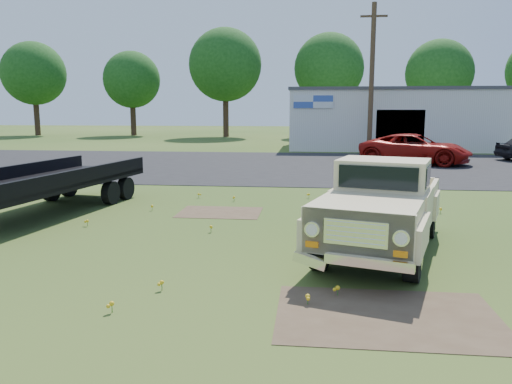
{
  "coord_description": "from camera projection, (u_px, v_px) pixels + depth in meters",
  "views": [
    {
      "loc": [
        0.43,
        -9.54,
        2.79
      ],
      "look_at": [
        -0.74,
        1.0,
        1.0
      ],
      "focal_mm": 35.0,
      "sensor_mm": 36.0,
      "label": 1
    }
  ],
  "objects": [
    {
      "name": "treeline_d",
      "position": [
        329.0,
        68.0,
        48.24
      ],
      "size": [
        6.72,
        6.72,
        10.0
      ],
      "color": "#382519",
      "rests_on": "ground"
    },
    {
      "name": "ground",
      "position": [
        287.0,
        251.0,
        9.86
      ],
      "size": [
        140.0,
        140.0,
        0.0
      ],
      "primitive_type": "plane",
      "color": "#294817",
      "rests_on": "ground"
    },
    {
      "name": "dirt_patch_a",
      "position": [
        387.0,
        317.0,
        6.76
      ],
      "size": [
        3.0,
        2.0,
        0.01
      ],
      "primitive_type": "cube",
      "color": "#4D3A29",
      "rests_on": "ground"
    },
    {
      "name": "asphalt_lot",
      "position": [
        302.0,
        166.0,
        24.56
      ],
      "size": [
        90.0,
        14.0,
        0.02
      ],
      "primitive_type": "cube",
      "color": "black",
      "rests_on": "ground"
    },
    {
      "name": "flatbed_trailer",
      "position": [
        45.0,
        177.0,
        13.34
      ],
      "size": [
        3.44,
        7.37,
        1.93
      ],
      "primitive_type": null,
      "rotation": [
        0.0,
        0.0,
        -0.16
      ],
      "color": "black",
      "rests_on": "ground"
    },
    {
      "name": "treeline_a",
      "position": [
        34.0,
        74.0,
        51.06
      ],
      "size": [
        6.4,
        6.4,
        9.52
      ],
      "color": "#382519",
      "rests_on": "ground"
    },
    {
      "name": "utility_pole_mid",
      "position": [
        372.0,
        78.0,
        30.22
      ],
      "size": [
        1.6,
        0.3,
        9.0
      ],
      "color": "#3F2B1D",
      "rests_on": "ground"
    },
    {
      "name": "treeline_e",
      "position": [
        439.0,
        73.0,
        45.79
      ],
      "size": [
        6.08,
        6.08,
        9.04
      ],
      "color": "#382519",
      "rests_on": "ground"
    },
    {
      "name": "commercial_building",
      "position": [
        391.0,
        118.0,
        35.32
      ],
      "size": [
        14.2,
        8.2,
        4.15
      ],
      "color": "silver",
      "rests_on": "ground"
    },
    {
      "name": "treeline_c",
      "position": [
        225.0,
        65.0,
        48.29
      ],
      "size": [
        7.04,
        7.04,
        10.47
      ],
      "color": "#382519",
      "rests_on": "ground"
    },
    {
      "name": "vintage_pickup_truck",
      "position": [
        382.0,
        206.0,
        9.68
      ],
      "size": [
        3.37,
        5.41,
        1.84
      ],
      "primitive_type": null,
      "rotation": [
        0.0,
        0.0,
        -0.3
      ],
      "color": "#C8B386",
      "rests_on": "ground"
    },
    {
      "name": "red_pickup",
      "position": [
        415.0,
        149.0,
        25.16
      ],
      "size": [
        5.94,
        4.2,
        1.5
      ],
      "primitive_type": "imported",
      "rotation": [
        0.0,
        0.0,
        1.22
      ],
      "color": "maroon",
      "rests_on": "ground"
    },
    {
      "name": "treeline_b",
      "position": [
        132.0,
        80.0,
        51.06
      ],
      "size": [
        5.76,
        5.76,
        8.57
      ],
      "color": "#382519",
      "rests_on": "ground"
    },
    {
      "name": "dirt_patch_b",
      "position": [
        220.0,
        212.0,
        13.51
      ],
      "size": [
        2.2,
        1.6,
        0.01
      ],
      "primitive_type": "cube",
      "color": "#4D3A29",
      "rests_on": "ground"
    }
  ]
}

